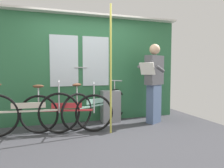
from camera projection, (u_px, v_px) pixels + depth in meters
name	position (u px, v px, depth m)	size (l,w,h in m)	color
ground_plane	(104.00, 139.00, 3.48)	(5.26, 4.13, 0.04)	#38383D
train_door_wall	(89.00, 66.00, 4.58)	(4.26, 0.28, 2.39)	#2D6B42
bicycle_near_door	(66.00, 112.00, 3.77)	(1.70, 0.52, 0.93)	black
bicycle_leaning_behind	(28.00, 113.00, 3.60)	(1.81, 0.44, 0.97)	black
bicycle_by_pole	(97.00, 107.00, 4.29)	(1.60, 0.91, 0.94)	black
passenger_reading_newspaper	(154.00, 82.00, 4.44)	(0.63, 0.58, 1.73)	slate
trash_bin_by_wall	(110.00, 106.00, 4.58)	(0.41, 0.28, 0.71)	gray
handrail_pole	(111.00, 70.00, 3.69)	(0.04, 0.04, 2.35)	#C6C14C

